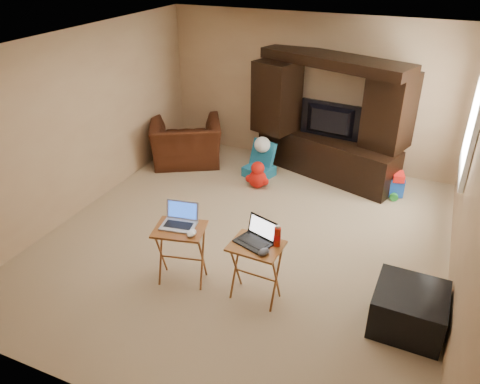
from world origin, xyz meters
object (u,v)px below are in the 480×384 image
at_px(laptop_left, 178,217).
at_px(mouse_right, 264,252).
at_px(water_bottle, 277,237).
at_px(tray_table_right, 256,272).
at_px(television, 328,122).
at_px(push_toy, 384,181).
at_px(entertainment_center, 329,118).
at_px(child_rocker, 259,160).
at_px(laptop_right, 253,234).
at_px(mouse_left, 192,233).
at_px(tray_table_left, 182,255).
at_px(recliner, 186,143).
at_px(ottoman, 409,309).
at_px(plush_toy, 258,174).

distance_m(laptop_left, mouse_right, 1.05).
xyz_separation_m(mouse_right, water_bottle, (0.07, 0.20, 0.08)).
distance_m(tray_table_right, mouse_right, 0.42).
distance_m(television, push_toy, 1.27).
xyz_separation_m(entertainment_center, push_toy, (1.01, -0.32, -0.76)).
xyz_separation_m(child_rocker, laptop_right, (1.03, -2.80, 0.53)).
relative_size(tray_table_right, mouse_right, 4.92).
distance_m(push_toy, mouse_left, 3.57).
height_order(tray_table_left, tray_table_right, tray_table_left).
relative_size(television, tray_table_right, 1.42).
distance_m(recliner, laptop_right, 3.69).
distance_m(entertainment_center, mouse_left, 3.52).
distance_m(tray_table_right, laptop_left, 1.03).
distance_m(entertainment_center, water_bottle, 3.27).
relative_size(television, laptop_right, 2.72).
height_order(mouse_left, water_bottle, water_bottle).
xyz_separation_m(television, laptop_left, (-0.83, -3.31, -0.11)).
bearing_deg(child_rocker, ottoman, -27.63).
relative_size(child_rocker, water_bottle, 2.66).
xyz_separation_m(television, recliner, (-2.34, -0.49, -0.56)).
xyz_separation_m(tray_table_left, mouse_right, (1.01, -0.06, 0.37)).
bearing_deg(recliner, ottoman, 117.63).
distance_m(push_toy, water_bottle, 3.08).
distance_m(plush_toy, tray_table_right, 2.62).
relative_size(ottoman, mouse_right, 4.88).
xyz_separation_m(ottoman, mouse_left, (-2.27, -0.34, 0.52)).
xyz_separation_m(entertainment_center, laptop_left, (-0.83, -3.36, -0.15)).
distance_m(entertainment_center, laptop_left, 3.46).
bearing_deg(mouse_right, tray_table_right, 137.29).
xyz_separation_m(entertainment_center, mouse_left, (-0.61, -3.46, -0.24)).
bearing_deg(mouse_right, laptop_right, 140.53).
bearing_deg(mouse_left, water_bottle, 13.02).
xyz_separation_m(entertainment_center, laptop_right, (0.04, -3.31, -0.16)).
bearing_deg(water_bottle, mouse_left, -166.98).
bearing_deg(recliner, mouse_right, 101.68).
bearing_deg(push_toy, water_bottle, -117.14).
distance_m(recliner, mouse_right, 3.89).
xyz_separation_m(entertainment_center, mouse_right, (0.21, -3.45, -0.25)).
height_order(laptop_right, mouse_left, laptop_right).
distance_m(television, laptop_left, 3.42).
bearing_deg(plush_toy, push_toy, 17.11).
relative_size(plush_toy, ottoman, 0.64).
distance_m(recliner, push_toy, 3.36).
distance_m(child_rocker, ottoman, 3.72).
relative_size(television, child_rocker, 1.74).
bearing_deg(ottoman, recliner, 147.15).
bearing_deg(tray_table_left, plush_toy, 78.55).
bearing_deg(recliner, water_bottle, 104.48).
relative_size(entertainment_center, laptop_left, 6.45).
bearing_deg(child_rocker, entertainment_center, 44.29).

